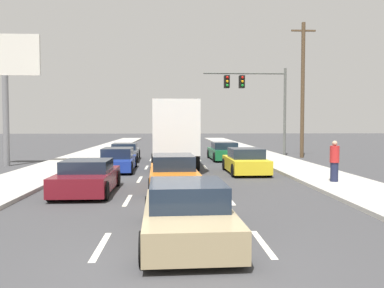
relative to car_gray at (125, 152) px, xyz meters
The scene contains 16 objects.
ground_plane 5.74m from the car_gray, 52.60° to the left, with size 140.00×140.00×0.00m, color #3D3D3F.
sidewalk_right 10.29m from the car_gray, ahead, with size 3.09×80.00×0.14m, color #B2AFA8.
sidewalk_left 3.39m from the car_gray, behind, with size 3.09×80.00×0.14m, color #B2AFA8.
lane_markings 3.54m from the car_gray, ahead, with size 3.54×52.00×0.01m.
car_gray is the anchor object (origin of this frame).
car_blue 6.00m from the car_gray, 87.05° to the right, with size 1.97×4.58×1.23m.
car_maroon 12.98m from the car_gray, 89.40° to the right, with size 2.00×4.20×1.22m.
box_truck 5.93m from the car_gray, 53.75° to the right, with size 2.69×7.84×3.75m.
car_orange 12.46m from the car_gray, 74.68° to the right, with size 2.05×4.72×1.32m.
car_tan 19.36m from the car_gray, 79.35° to the right, with size 2.09×4.59×1.27m.
car_green 6.86m from the car_gray, ahead, with size 2.03×4.32×1.25m.
car_yellow 10.28m from the car_gray, 47.06° to the right, with size 1.97×4.05×1.29m.
traffic_signal_mast 10.86m from the car_gray, 17.75° to the left, with size 6.43×0.69×6.81m.
utility_pole_mid 13.81m from the car_gray, ahead, with size 1.80×0.28×9.97m.
roadside_billboard 8.97m from the car_gray, 153.47° to the right, with size 4.14×0.36×7.83m.
pedestrian_near_corner 15.26m from the car_gray, 49.17° to the right, with size 0.38×0.38×1.70m.
Camera 1 is at (-0.22, -7.38, 2.55)m, focal length 37.67 mm.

